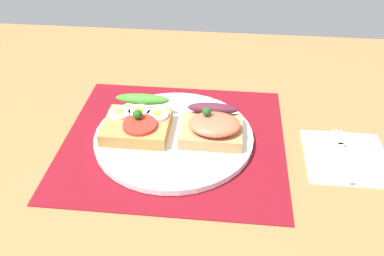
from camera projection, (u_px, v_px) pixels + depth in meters
The scene contains 7 objects.
ground_plane at pixel (174, 148), 69.13cm from camera, with size 120.00×90.00×3.20cm, color #A16D3E.
placemat at pixel (174, 140), 68.09cm from camera, with size 36.26×33.20×0.30cm, color maroon.
plate at pixel (174, 137), 67.70cm from camera, with size 26.09×26.09×1.02cm, color white.
sandwich_egg_tomato at pixel (138, 121), 67.75cm from camera, with size 10.61×10.70×4.37cm.
sandwich_salmon at pixel (212, 127), 65.61cm from camera, with size 10.00×9.50×5.54cm.
napkin at pixel (346, 157), 64.37cm from camera, with size 12.74×12.92×0.60cm, color white.
fork at pixel (343, 153), 64.47cm from camera, with size 1.62×12.82×0.32cm.
Camera 1 is at (8.43, -53.00, 42.21)cm, focal length 38.39 mm.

